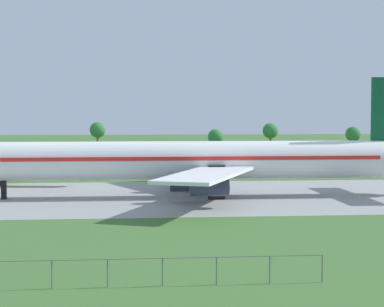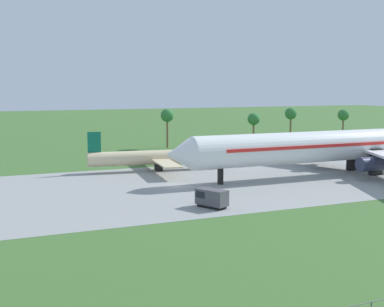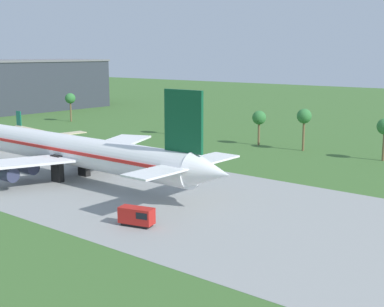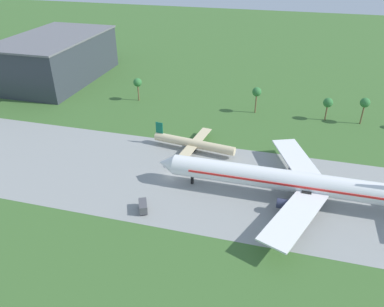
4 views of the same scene
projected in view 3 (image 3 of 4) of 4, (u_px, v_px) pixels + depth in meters
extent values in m
cylinder|color=white|center=(59.00, 148.00, 103.25)|extent=(66.28, 5.72, 5.72)
cone|color=white|center=(210.00, 172.00, 80.36)|extent=(7.15, 5.43, 5.43)
cube|color=red|center=(59.00, 146.00, 103.17)|extent=(56.34, 5.83, 0.57)
cube|color=#0F4C2D|center=(183.00, 121.00, 82.30)|extent=(7.43, 0.50, 9.72)
cube|color=white|center=(185.00, 165.00, 83.39)|extent=(5.15, 22.87, 0.30)
cube|color=white|center=(2.00, 164.00, 93.07)|extent=(16.57, 26.73, 0.44)
cube|color=white|center=(112.00, 145.00, 112.74)|extent=(16.57, 26.73, 0.44)
cylinder|color=#2D334C|center=(26.00, 166.00, 99.28)|extent=(5.15, 2.57, 2.57)
cylinder|color=#2D334C|center=(5.00, 173.00, 93.49)|extent=(5.15, 2.57, 2.57)
cylinder|color=#2D334C|center=(84.00, 156.00, 109.72)|extent=(5.15, 2.57, 2.57)
cylinder|color=#2D334C|center=(112.00, 153.00, 112.64)|extent=(5.15, 2.57, 2.57)
cube|color=black|center=(57.00, 169.00, 99.37)|extent=(2.40, 1.20, 5.03)
cube|color=black|center=(84.00, 163.00, 104.16)|extent=(2.40, 1.20, 5.03)
cylinder|color=beige|center=(42.00, 136.00, 137.99)|extent=(28.06, 6.46, 2.82)
cube|color=#0F6647|center=(19.00, 118.00, 146.36)|extent=(2.54, 0.57, 3.94)
cube|color=beige|center=(42.00, 137.00, 138.04)|extent=(6.65, 25.36, 0.24)
cube|color=black|center=(42.00, 141.00, 138.24)|extent=(1.52, 2.67, 2.68)
cube|color=black|center=(137.00, 224.00, 74.26)|extent=(4.52, 2.82, 0.40)
cube|color=#B21E19|center=(137.00, 215.00, 74.02)|extent=(5.29, 3.21, 2.24)
cube|color=black|center=(145.00, 214.00, 73.41)|extent=(2.20, 2.42, 0.90)
cube|color=#333842|center=(28.00, 85.00, 228.48)|extent=(36.00, 60.00, 20.09)
cube|color=slate|center=(27.00, 61.00, 226.55)|extent=(36.72, 61.20, 0.80)
cylinder|color=brown|center=(384.00, 145.00, 118.63)|extent=(0.56, 0.56, 7.11)
cylinder|color=brown|center=(259.00, 133.00, 138.94)|extent=(0.56, 0.56, 6.61)
sphere|color=#337538|center=(259.00, 118.00, 138.21)|extent=(3.60, 3.60, 3.60)
cylinder|color=brown|center=(71.00, 111.00, 186.90)|extent=(0.56, 0.56, 7.52)
sphere|color=#337538|center=(70.00, 98.00, 186.09)|extent=(3.60, 3.60, 3.60)
cylinder|color=brown|center=(180.00, 121.00, 155.57)|extent=(0.56, 0.56, 8.25)
sphere|color=#337538|center=(180.00, 105.00, 154.69)|extent=(3.60, 3.60, 3.60)
cylinder|color=brown|center=(303.00, 135.00, 130.84)|extent=(0.56, 0.56, 7.96)
sphere|color=#337538|center=(304.00, 116.00, 129.99)|extent=(3.60, 3.60, 3.60)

